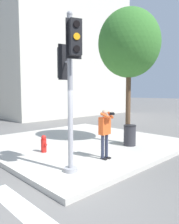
{
  "coord_description": "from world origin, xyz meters",
  "views": [
    {
      "loc": [
        -3.24,
        -4.08,
        2.45
      ],
      "look_at": [
        1.81,
        1.15,
        1.79
      ],
      "focal_mm": 35.0,
      "sensor_mm": 36.0,
      "label": 1
    }
  ],
  "objects_px": {
    "fire_hydrant": "(44,144)",
    "street_tree": "(129,44)",
    "person_photographer": "(105,129)",
    "trash_bin": "(130,135)",
    "traffic_signal_pole": "(70,73)"
  },
  "relations": [
    {
      "from": "person_photographer",
      "to": "street_tree",
      "type": "relative_size",
      "value": 0.29
    },
    {
      "from": "street_tree",
      "to": "fire_hydrant",
      "type": "distance_m",
      "value": 5.54
    },
    {
      "from": "traffic_signal_pole",
      "to": "person_photographer",
      "type": "xyz_separation_m",
      "value": [
        1.65,
        0.14,
        -1.79
      ]
    },
    {
      "from": "person_photographer",
      "to": "street_tree",
      "type": "height_order",
      "value": "street_tree"
    },
    {
      "from": "traffic_signal_pole",
      "to": "trash_bin",
      "type": "distance_m",
      "value": 4.54
    },
    {
      "from": "person_photographer",
      "to": "street_tree",
      "type": "bearing_deg",
      "value": 18.64
    },
    {
      "from": "person_photographer",
      "to": "traffic_signal_pole",
      "type": "bearing_deg",
      "value": -175.19
    },
    {
      "from": "person_photographer",
      "to": "trash_bin",
      "type": "bearing_deg",
      "value": 13.34
    },
    {
      "from": "person_photographer",
      "to": "trash_bin",
      "type": "relative_size",
      "value": 1.92
    },
    {
      "from": "street_tree",
      "to": "trash_bin",
      "type": "bearing_deg",
      "value": -131.85
    },
    {
      "from": "traffic_signal_pole",
      "to": "trash_bin",
      "type": "xyz_separation_m",
      "value": [
        3.82,
        0.65,
        -2.37
      ]
    },
    {
      "from": "fire_hydrant",
      "to": "street_tree",
      "type": "bearing_deg",
      "value": -20.95
    },
    {
      "from": "fire_hydrant",
      "to": "person_photographer",
      "type": "bearing_deg",
      "value": -63.77
    },
    {
      "from": "traffic_signal_pole",
      "to": "fire_hydrant",
      "type": "relative_size",
      "value": 6.8
    },
    {
      "from": "street_tree",
      "to": "traffic_signal_pole",
      "type": "bearing_deg",
      "value": -166.74
    }
  ]
}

